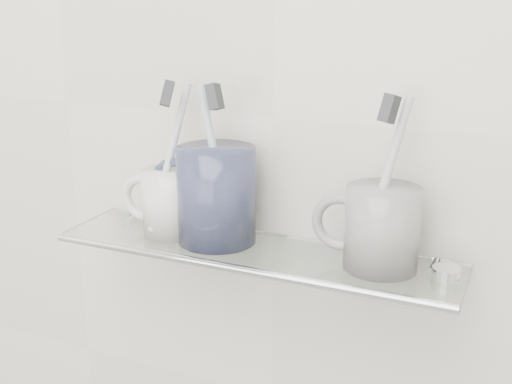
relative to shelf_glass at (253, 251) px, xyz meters
The scene contains 18 objects.
wall_back 0.17m from the shelf_glass, 90.00° to the left, with size 2.50×2.50×0.00m, color beige.
shelf_glass is the anchor object (origin of this frame).
shelf_rail 0.06m from the shelf_glass, 90.00° to the right, with size 0.01×0.01×0.50m, color silver.
bracket_left 0.22m from the shelf_glass, 167.38° to the left, with size 0.02×0.02×0.03m, color silver.
bracket_right 0.22m from the shelf_glass, 12.62° to the left, with size 0.02×0.02×0.03m, color silver.
mug_left 0.13m from the shelf_glass, behind, with size 0.08×0.08×0.08m, color silver.
mug_left_handle 0.17m from the shelf_glass, behind, with size 0.06×0.06×0.01m, color silver.
toothbrush_left 0.16m from the shelf_glass, behind, with size 0.01×0.01×0.19m, color silver.
bristles_left 0.22m from the shelf_glass, behind, with size 0.01×0.02×0.03m, color #303335.
mug_center 0.08m from the shelf_glass, behind, with size 0.10×0.10×0.12m, color #1E213E.
mug_center_handle 0.12m from the shelf_glass, behind, with size 0.08×0.08×0.01m, color #1E213E.
toothbrush_center 0.12m from the shelf_glass, behind, with size 0.01×0.01×0.19m, color #AABFCA.
bristles_center 0.19m from the shelf_glass, behind, with size 0.01×0.02×0.03m, color #303335.
mug_right 0.16m from the shelf_glass, ahead, with size 0.08×0.08×0.09m, color silver.
mug_right_handle 0.12m from the shelf_glass, ahead, with size 0.07×0.07×0.01m, color silver.
toothbrush_right 0.19m from the shelf_glass, ahead, with size 0.01×0.01×0.19m, color beige.
bristles_right 0.24m from the shelf_glass, ahead, with size 0.01×0.02×0.03m, color #303335.
chrome_cap 0.23m from the shelf_glass, ahead, with size 0.03×0.03×0.01m, color silver.
Camera 1 is at (0.30, 0.37, 1.39)m, focal length 45.00 mm.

